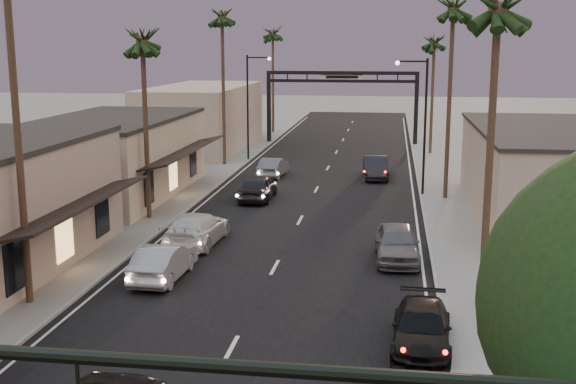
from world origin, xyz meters
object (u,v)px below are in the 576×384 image
(palm_lc, at_px, (142,33))
(palm_rb, at_px, (454,2))
(arch, at_px, (342,89))
(palm_rc, at_px, (435,38))
(streetlight_right, at_px, (421,115))
(oncoming_silver, at_px, (164,262))
(palm_far, at_px, (273,30))
(streetlight_left, at_px, (251,99))
(curbside_black, at_px, (422,328))
(palm_ld, at_px, (222,12))

(palm_lc, bearing_deg, palm_rb, 24.94)
(arch, xyz_separation_m, palm_rc, (8.60, -6.00, 4.94))
(streetlight_right, bearing_deg, oncoming_silver, -120.51)
(palm_rc, relative_size, palm_far, 0.92)
(streetlight_left, bearing_deg, curbside_black, -70.94)
(streetlight_right, bearing_deg, palm_rc, 84.95)
(streetlight_left, relative_size, palm_ld, 0.63)
(streetlight_left, xyz_separation_m, palm_far, (-1.38, 20.00, 6.11))
(streetlight_left, bearing_deg, oncoming_silver, -85.60)
(palm_rc, bearing_deg, curbside_black, -93.12)
(palm_ld, height_order, oncoming_silver, palm_ld)
(arch, height_order, palm_rc, palm_rc)
(palm_rb, height_order, curbside_black, palm_rb)
(streetlight_right, bearing_deg, streetlight_left, 136.79)
(arch, relative_size, streetlight_right, 1.69)
(palm_lc, distance_m, palm_rb, 19.07)
(oncoming_silver, bearing_deg, palm_lc, -66.38)
(palm_lc, relative_size, palm_ld, 0.86)
(streetlight_left, relative_size, palm_rc, 0.74)
(oncoming_silver, bearing_deg, streetlight_left, -84.05)
(curbside_black, bearing_deg, streetlight_right, 91.18)
(palm_lc, xyz_separation_m, palm_far, (0.30, 42.00, 0.97))
(streetlight_left, bearing_deg, palm_rb, -42.05)
(palm_far, height_order, curbside_black, palm_far)
(streetlight_right, relative_size, palm_lc, 0.74)
(palm_far, bearing_deg, palm_lc, -90.41)
(streetlight_right, height_order, streetlight_left, same)
(palm_far, bearing_deg, palm_ld, -90.75)
(streetlight_right, xyz_separation_m, palm_far, (-15.22, 33.00, 6.11))
(palm_lc, distance_m, curbside_black, 23.87)
(streetlight_left, distance_m, palm_rb, 22.07)
(curbside_black, bearing_deg, arch, 99.91)
(streetlight_right, bearing_deg, arch, 105.47)
(oncoming_silver, distance_m, curbside_black, 12.07)
(palm_rc, bearing_deg, streetlight_right, -95.05)
(palm_rb, distance_m, oncoming_silver, 25.28)
(palm_lc, height_order, palm_ld, palm_ld)
(curbside_black, bearing_deg, palm_rb, 87.12)
(palm_lc, relative_size, palm_rc, 1.00)
(palm_far, xyz_separation_m, curbside_black, (14.50, -57.96, -10.76))
(oncoming_silver, bearing_deg, palm_rb, -123.97)
(streetlight_left, xyz_separation_m, palm_lc, (-1.68, -22.00, 5.14))
(arch, relative_size, oncoming_silver, 3.24)
(palm_far, relative_size, oncoming_silver, 2.81)
(palm_far, height_order, oncoming_silver, palm_far)
(palm_ld, relative_size, curbside_black, 3.02)
(palm_ld, distance_m, palm_far, 23.02)
(streetlight_right, xyz_separation_m, curbside_black, (-0.72, -24.96, -4.65))
(streetlight_left, height_order, palm_rb, palm_rb)
(oncoming_silver, xyz_separation_m, curbside_black, (10.64, -5.70, -0.09))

